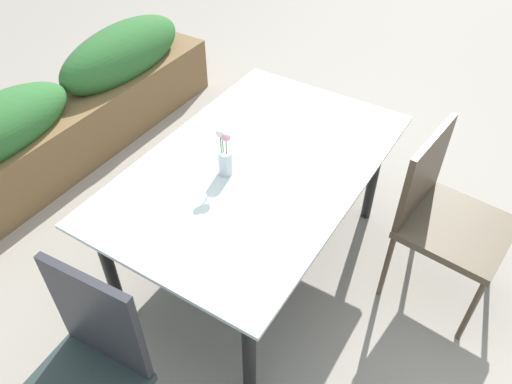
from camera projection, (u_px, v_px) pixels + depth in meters
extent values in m
plane|color=gray|center=(266.00, 253.00, 2.89)|extent=(12.00, 12.00, 0.00)
cube|color=silver|center=(256.00, 166.00, 2.38)|extent=(1.58, 1.00, 0.02)
cube|color=black|center=(256.00, 169.00, 2.39)|extent=(1.55, 0.98, 0.02)
cylinder|color=black|center=(249.00, 353.00, 2.05)|extent=(0.06, 0.06, 0.69)
cylinder|color=black|center=(374.00, 173.00, 2.89)|extent=(0.06, 0.06, 0.69)
cylinder|color=black|center=(111.00, 273.00, 2.35)|extent=(0.06, 0.06, 0.69)
cylinder|color=black|center=(260.00, 132.00, 3.19)|extent=(0.06, 0.06, 0.69)
cube|color=#2D2D33|center=(98.00, 319.00, 1.73)|extent=(0.06, 0.39, 0.49)
cylinder|color=#2D2D33|center=(88.00, 367.00, 2.13)|extent=(0.03, 0.03, 0.45)
cube|color=brown|center=(457.00, 228.00, 2.40)|extent=(0.53, 0.53, 0.04)
cube|color=#4C3D2D|center=(424.00, 174.00, 2.34)|extent=(0.45, 0.08, 0.44)
cylinder|color=#4C3D2D|center=(501.00, 255.00, 2.59)|extent=(0.03, 0.03, 0.46)
cylinder|color=#4C3D2D|center=(471.00, 311.00, 2.33)|extent=(0.03, 0.03, 0.46)
cylinder|color=#4C3D2D|center=(422.00, 218.00, 2.79)|extent=(0.03, 0.03, 0.46)
cylinder|color=#4C3D2D|center=(386.00, 266.00, 2.53)|extent=(0.03, 0.03, 0.46)
cylinder|color=silver|center=(225.00, 163.00, 2.29)|extent=(0.07, 0.07, 0.12)
cylinder|color=#387233|center=(226.00, 149.00, 2.22)|extent=(0.01, 0.01, 0.13)
sphere|color=pink|center=(226.00, 137.00, 2.18)|extent=(0.04, 0.04, 0.04)
cylinder|color=#387233|center=(221.00, 147.00, 2.22)|extent=(0.01, 0.01, 0.15)
sphere|color=white|center=(220.00, 133.00, 2.17)|extent=(0.04, 0.04, 0.04)
cylinder|color=#387233|center=(223.00, 147.00, 2.22)|extent=(0.01, 0.01, 0.14)
sphere|color=pink|center=(222.00, 134.00, 2.18)|extent=(0.03, 0.03, 0.03)
cube|color=brown|center=(75.00, 129.00, 3.45)|extent=(2.47, 0.46, 0.42)
ellipsoid|color=#2D662D|center=(122.00, 53.00, 3.58)|extent=(1.11, 0.41, 0.40)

